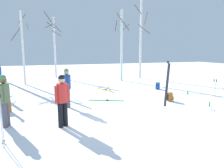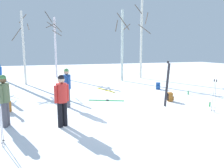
% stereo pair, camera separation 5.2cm
% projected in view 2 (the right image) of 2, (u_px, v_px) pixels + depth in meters
% --- Properties ---
extents(ground_plane, '(60.00, 60.00, 0.00)m').
position_uv_depth(ground_plane, '(139.00, 116.00, 7.77)').
color(ground_plane, white).
extents(person_0, '(0.34, 0.51, 1.72)m').
position_uv_depth(person_0, '(4.00, 97.00, 6.62)').
color(person_0, '#4C4C56').
rests_on(person_0, ground_plane).
extents(person_1, '(0.34, 0.49, 1.72)m').
position_uv_depth(person_1, '(67.00, 85.00, 8.94)').
color(person_1, '#4C4C56').
rests_on(person_1, ground_plane).
extents(person_2, '(0.48, 0.34, 1.72)m').
position_uv_depth(person_2, '(62.00, 97.00, 6.60)').
color(person_2, black).
rests_on(person_2, ground_plane).
extents(ski_pair_planted_0, '(0.07, 0.28, 2.04)m').
position_uv_depth(ski_pair_planted_0, '(167.00, 84.00, 8.95)').
color(ski_pair_planted_0, black).
rests_on(ski_pair_planted_0, ground_plane).
extents(ski_pair_planted_1, '(0.17, 0.15, 1.86)m').
position_uv_depth(ski_pair_planted_1, '(1.00, 85.00, 9.24)').
color(ski_pair_planted_1, blue).
rests_on(ski_pair_planted_1, ground_plane).
extents(ski_pair_lying_0, '(1.69, 0.89, 0.05)m').
position_uv_depth(ski_pair_lying_0, '(106.00, 100.00, 10.23)').
color(ski_pair_lying_0, green).
rests_on(ski_pair_lying_0, ground_plane).
extents(ski_pair_lying_1, '(0.73, 1.83, 0.05)m').
position_uv_depth(ski_pair_lying_1, '(106.00, 90.00, 12.94)').
color(ski_pair_lying_1, yellow).
rests_on(ski_pair_lying_1, ground_plane).
extents(ski_poles_0, '(0.07, 0.25, 1.37)m').
position_uv_depth(ski_poles_0, '(1.00, 118.00, 5.35)').
color(ski_poles_0, '#B2B2BC').
rests_on(ski_poles_0, ground_plane).
extents(ski_poles_1, '(0.07, 0.21, 1.35)m').
position_uv_depth(ski_poles_1, '(214.00, 95.00, 8.20)').
color(ski_poles_1, '#B2B2BC').
rests_on(ski_poles_1, ground_plane).
extents(backpack_0, '(0.33, 0.34, 0.44)m').
position_uv_depth(backpack_0, '(7.00, 107.00, 8.32)').
color(backpack_0, '#99591E').
rests_on(backpack_0, ground_plane).
extents(backpack_1, '(0.34, 0.34, 0.44)m').
position_uv_depth(backpack_1, '(158.00, 86.00, 13.20)').
color(backpack_1, '#1E4C99').
rests_on(backpack_1, ground_plane).
extents(backpack_2, '(0.33, 0.31, 0.44)m').
position_uv_depth(backpack_2, '(170.00, 97.00, 10.06)').
color(backpack_2, '#99591E').
rests_on(backpack_2, ground_plane).
extents(water_bottle_0, '(0.06, 0.06, 0.23)m').
position_uv_depth(water_bottle_0, '(188.00, 93.00, 11.58)').
color(water_bottle_0, green).
rests_on(water_bottle_0, ground_plane).
extents(water_bottle_1, '(0.06, 0.06, 0.21)m').
position_uv_depth(water_bottle_1, '(210.00, 105.00, 9.11)').
color(water_bottle_1, green).
rests_on(water_bottle_1, ground_plane).
extents(birch_tree_3, '(1.22, 1.21, 5.23)m').
position_uv_depth(birch_tree_3, '(23.00, 47.00, 14.73)').
color(birch_tree_3, silver).
rests_on(birch_tree_3, ground_plane).
extents(birch_tree_4, '(1.42, 1.58, 5.96)m').
position_uv_depth(birch_tree_4, '(55.00, 45.00, 18.68)').
color(birch_tree_4, silver).
rests_on(birch_tree_4, ground_plane).
extents(birch_tree_5, '(1.34, 1.30, 5.67)m').
position_uv_depth(birch_tree_5, '(122.00, 44.00, 16.53)').
color(birch_tree_5, silver).
rests_on(birch_tree_5, ground_plane).
extents(birch_tree_6, '(1.20, 0.96, 7.00)m').
position_uv_depth(birch_tree_6, '(141.00, 38.00, 18.00)').
color(birch_tree_6, silver).
rests_on(birch_tree_6, ground_plane).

